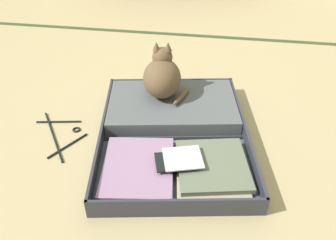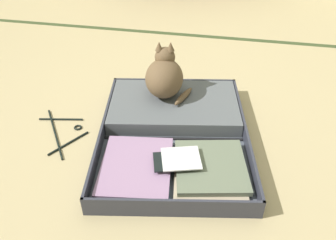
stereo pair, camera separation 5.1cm
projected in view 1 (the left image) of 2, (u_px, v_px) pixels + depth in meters
ground_plane at (176, 129)px, 1.84m from camera, size 10.00×10.00×0.00m
tatami_border at (196, 36)px, 2.78m from camera, size 4.80×0.05×0.00m
open_suitcase at (173, 127)px, 1.79m from camera, size 0.85×1.02×0.09m
black_cat at (162, 76)px, 1.89m from camera, size 0.27×0.27×0.28m
clothes_hanger at (61, 134)px, 1.80m from camera, size 0.30×0.36×0.01m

